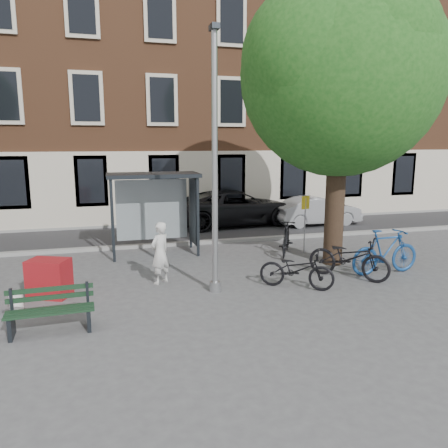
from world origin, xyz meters
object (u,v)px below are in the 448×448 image
bike_a (297,269)px  bus_shelter (165,195)px  lamppost (215,177)px  bike_c (349,257)px  bike_d (286,238)px  car_silver (317,211)px  notice_sign (305,212)px  bench (51,313)px  red_stand (49,278)px  painter (160,253)px  bike_b (385,252)px  car_dark (236,207)px

bike_a → bus_shelter: bearing=64.5°
lamppost → bike_c: lamppost is taller
bike_a → bike_d: (1.08, 3.15, 0.05)m
car_silver → notice_sign: 5.19m
car_silver → notice_sign: bearing=146.3°
bike_d → bench: bearing=61.4°
bike_c → bus_shelter: bearing=93.8°
bus_shelter → red_stand: bearing=-133.2°
bike_a → car_silver: (4.45, 7.56, 0.14)m
lamppost → painter: lamppost is taller
bike_a → red_stand: (-5.84, 0.97, -0.04)m
notice_sign → bus_shelter: bearing=145.4°
painter → bike_b: 6.11m
painter → bench: painter is taller
bus_shelter → bike_c: bearing=-43.3°
bench → notice_sign: bearing=27.8°
bike_d → car_dark: car_dark is taller
bench → bike_d: bike_d is taller
bench → bike_c: size_ratio=0.75×
bike_b → bus_shelter: bearing=51.6°
red_stand → painter: bearing=6.7°
painter → car_dark: (4.22, 7.29, -0.03)m
car_silver → red_stand: (-10.28, -6.59, -0.18)m
bike_d → car_dark: bearing=-60.4°
painter → bike_c: painter is taller
bike_b → red_stand: bike_b is taller
car_dark → red_stand: 10.24m
bike_c → bench: bearing=148.5°
lamppost → bike_c: 4.29m
lamppost → bike_b: bearing=2.0°
bike_a → red_stand: size_ratio=2.06×
lamppost → bike_b: size_ratio=2.92×
painter → bike_b: (6.05, -0.81, -0.17)m
bench → bike_a: bike_a is taller
lamppost → bus_shelter: lamppost is taller
bike_a → bike_d: 3.33m
painter → bike_a: (3.20, -1.29, -0.31)m
lamppost → bench: lamppost is taller
bike_b → bike_c: bearing=91.9°
lamppost → bike_d: (3.08, 2.84, -2.25)m
bike_a → painter: bearing=102.0°
lamppost → bench: 4.54m
lamppost → bike_d: bearing=42.7°
bench → red_stand: (-0.24, 2.06, 0.07)m
lamppost → car_dark: 9.03m
bike_a → car_dark: bearing=27.1°
painter → car_silver: painter is taller
bench → bike_c: bearing=9.0°
bus_shelter → bike_b: (5.46, -3.94, -1.29)m
bus_shelter → painter: size_ratio=1.78×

